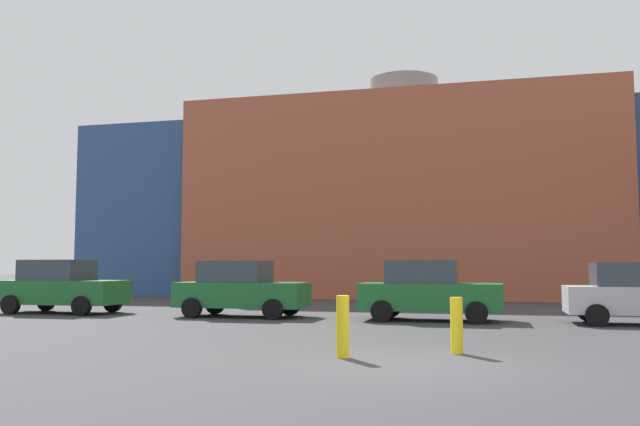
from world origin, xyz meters
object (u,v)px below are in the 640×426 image
Objects in this scene: parked_car_3 at (638,294)px; bollard_yellow_1 at (457,325)px; parked_car_2 at (428,290)px; bollard_yellow_0 at (343,327)px; parked_car_1 at (241,289)px; parked_car_0 at (62,287)px.

bollard_yellow_1 is (-4.79, -7.56, -0.35)m from parked_car_3.
parked_car_2 is 3.78× the size of bollard_yellow_0.
parked_car_1 reaches higher than parked_car_3.
parked_car_1 is 3.76× the size of bollard_yellow_0.
parked_car_0 is 16.11m from bollard_yellow_1.
parked_car_2 reaches higher than parked_car_3.
parked_car_2 is at bearing 84.54° from bollard_yellow_0.
parked_car_2 is at bearing 98.91° from bollard_yellow_1.
parked_car_2 is 7.67m from bollard_yellow_1.
bollard_yellow_1 is (7.39, -7.56, -0.38)m from parked_car_1.
parked_car_3 is (19.01, 0.00, -0.06)m from parked_car_0.
parked_car_3 is at bearing 0.00° from parked_car_1.
parked_car_0 is 6.83m from parked_car_1.
parked_car_1 is at bearing -180.00° from parked_car_3.
parked_car_2 is at bearing 180.00° from parked_car_3.
parked_car_3 is at bearing 51.89° from bollard_yellow_0.
parked_car_1 is 10.58m from bollard_yellow_1.
bollard_yellow_1 is at bearing -28.01° from parked_car_0.
parked_car_0 is 1.02× the size of parked_car_2.
parked_car_0 is 1.07× the size of parked_car_3.
parked_car_1 reaches higher than bollard_yellow_0.
parked_car_2 reaches higher than bollard_yellow_1.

